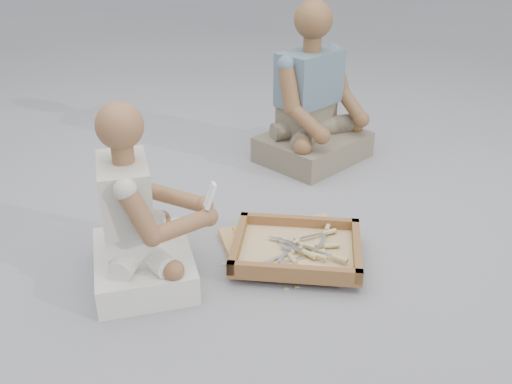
{
  "coord_description": "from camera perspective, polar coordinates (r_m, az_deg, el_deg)",
  "views": [
    {
      "loc": [
        -0.34,
        -2.09,
        1.45
      ],
      "look_at": [
        -0.0,
        0.13,
        0.3
      ],
      "focal_mm": 40.0,
      "sensor_mm": 36.0,
      "label": 1
    }
  ],
  "objects": [
    {
      "name": "tool_tray",
      "position": [
        2.57,
        4.09,
        -5.72
      ],
      "size": [
        0.66,
        0.58,
        0.07
      ],
      "rotation": [
        0.0,
        0.0,
        -0.27
      ],
      "color": "brown",
      "rests_on": "carved_panel"
    },
    {
      "name": "chisel_10",
      "position": [
        2.51,
        3.48,
        -6.42
      ],
      "size": [
        0.06,
        0.22,
        0.02
      ],
      "rotation": [
        0.0,
        0.0,
        -1.37
      ],
      "color": "silver",
      "rests_on": "tool_tray"
    },
    {
      "name": "wood_chip_5",
      "position": [
        2.57,
        -3.19,
        -7.23
      ],
      "size": [
        0.02,
        0.02,
        0.0
      ],
      "primitive_type": "cube",
      "rotation": [
        0.0,
        0.0,
        0.38
      ],
      "color": "#D4B27D",
      "rests_on": "ground"
    },
    {
      "name": "chisel_8",
      "position": [
        2.49,
        7.95,
        -6.47
      ],
      "size": [
        0.17,
        0.16,
        0.02
      ],
      "rotation": [
        0.0,
        0.0,
        -0.75
      ],
      "color": "silver",
      "rests_on": "tool_tray"
    },
    {
      "name": "wood_chip_8",
      "position": [
        2.57,
        2.36,
        -7.29
      ],
      "size": [
        0.02,
        0.02,
        0.0
      ],
      "primitive_type": "cube",
      "rotation": [
        0.0,
        0.0,
        2.89
      ],
      "color": "#D4B27D",
      "rests_on": "ground"
    },
    {
      "name": "ground",
      "position": [
        2.57,
        0.55,
        -7.32
      ],
      "size": [
        60.0,
        60.0,
        0.0
      ],
      "primitive_type": "plane",
      "color": "gray",
      "rests_on": "ground"
    },
    {
      "name": "wood_chip_1",
      "position": [
        2.44,
        4.09,
        -9.42
      ],
      "size": [
        0.02,
        0.02,
        0.0
      ],
      "primitive_type": "cube",
      "rotation": [
        0.0,
        0.0,
        0.16
      ],
      "color": "#D4B27D",
      "rests_on": "ground"
    },
    {
      "name": "chisel_0",
      "position": [
        2.57,
        4.67,
        -5.26
      ],
      "size": [
        0.2,
        0.13,
        0.02
      ],
      "rotation": [
        0.0,
        0.0,
        -0.56
      ],
      "color": "silver",
      "rests_on": "tool_tray"
    },
    {
      "name": "wood_chip_6",
      "position": [
        2.55,
        0.6,
        -7.56
      ],
      "size": [
        0.02,
        0.02,
        0.0
      ],
      "primitive_type": "cube",
      "rotation": [
        0.0,
        0.0,
        0.99
      ],
      "color": "#D4B27D",
      "rests_on": "ground"
    },
    {
      "name": "wood_chip_3",
      "position": [
        2.92,
        7.77,
        -2.95
      ],
      "size": [
        0.02,
        0.02,
        0.0
      ],
      "primitive_type": "cube",
      "rotation": [
        0.0,
        0.0,
        0.68
      ],
      "color": "#D4B27D",
      "rests_on": "ground"
    },
    {
      "name": "wood_chip_2",
      "position": [
        2.42,
        3.07,
        -9.66
      ],
      "size": [
        0.02,
        0.02,
        0.0
      ],
      "primitive_type": "cube",
      "rotation": [
        0.0,
        0.0,
        2.31
      ],
      "color": "#D4B27D",
      "rests_on": "ground"
    },
    {
      "name": "chisel_5",
      "position": [
        2.67,
        6.91,
        -4.08
      ],
      "size": [
        0.22,
        0.07,
        0.02
      ],
      "rotation": [
        0.0,
        0.0,
        0.25
      ],
      "color": "silver",
      "rests_on": "tool_tray"
    },
    {
      "name": "chisel_4",
      "position": [
        2.49,
        5.83,
        -6.26
      ],
      "size": [
        0.18,
        0.15,
        0.02
      ],
      "rotation": [
        0.0,
        0.0,
        -0.67
      ],
      "color": "silver",
      "rests_on": "tool_tray"
    },
    {
      "name": "companion",
      "position": [
        3.52,
        5.72,
        8.2
      ],
      "size": [
        0.79,
        0.76,
        0.96
      ],
      "rotation": [
        0.0,
        0.0,
        3.78
      ],
      "color": "#716451",
      "rests_on": "ground"
    },
    {
      "name": "mobile_phone",
      "position": [
        2.32,
        -4.61,
        -0.37
      ],
      "size": [
        0.06,
        0.05,
        0.11
      ],
      "rotation": [
        -0.35,
        0.0,
        -1.43
      ],
      "color": "white",
      "rests_on": "craftsman"
    },
    {
      "name": "chisel_7",
      "position": [
        2.53,
        5.76,
        -6.17
      ],
      "size": [
        0.22,
        0.08,
        0.02
      ],
      "rotation": [
        0.0,
        0.0,
        0.29
      ],
      "color": "silver",
      "rests_on": "tool_tray"
    },
    {
      "name": "chisel_1",
      "position": [
        2.51,
        4.96,
        -6.02
      ],
      "size": [
        0.14,
        0.19,
        0.02
      ],
      "rotation": [
        0.0,
        0.0,
        -0.97
      ],
      "color": "silver",
      "rests_on": "tool_tray"
    },
    {
      "name": "chisel_6",
      "position": [
        2.69,
        7.1,
        -3.66
      ],
      "size": [
        0.11,
        0.21,
        0.02
      ],
      "rotation": [
        0.0,
        0.0,
        1.12
      ],
      "color": "silver",
      "rests_on": "tool_tray"
    },
    {
      "name": "wood_chip_4",
      "position": [
        2.92,
        4.19,
        -2.7
      ],
      "size": [
        0.02,
        0.02,
        0.0
      ],
      "primitive_type": "cube",
      "rotation": [
        0.0,
        0.0,
        1.21
      ],
      "color": "#D4B27D",
      "rests_on": "ground"
    },
    {
      "name": "wood_chip_0",
      "position": [
        2.62,
        4.86,
        -6.54
      ],
      "size": [
        0.02,
        0.02,
        0.0
      ],
      "primitive_type": "cube",
      "rotation": [
        0.0,
        0.0,
        1.32
      ],
      "color": "#D4B27D",
      "rests_on": "ground"
    },
    {
      "name": "chisel_3",
      "position": [
        2.59,
        3.91,
        -5.15
      ],
      "size": [
        0.15,
        0.18,
        0.02
      ],
      "rotation": [
        0.0,
        0.0,
        0.91
      ],
      "color": "silver",
      "rests_on": "tool_tray"
    },
    {
      "name": "wood_chip_7",
      "position": [
        2.75,
        4.28,
        -4.72
      ],
      "size": [
        0.02,
        0.02,
        0.0
      ],
      "primitive_type": "cube",
      "rotation": [
        0.0,
        0.0,
        2.17
      ],
      "color": "#D4B27D",
      "rests_on": "ground"
    },
    {
      "name": "craftsman",
      "position": [
        2.39,
        -11.66,
        -3.11
      ],
      "size": [
        0.55,
        0.55,
        0.79
      ],
      "rotation": [
        0.0,
        0.0,
        -1.46
      ],
      "color": "silver",
      "rests_on": "ground"
    },
    {
      "name": "chisel_2",
      "position": [
        2.58,
        7.07,
        -5.36
      ],
      "size": [
        0.22,
        0.03,
        0.02
      ],
      "rotation": [
        0.0,
        0.0,
        -0.05
      ],
      "color": "silver",
      "rests_on": "tool_tray"
    },
    {
      "name": "chisel_9",
      "position": [
        2.53,
        3.75,
        -5.95
      ],
      "size": [
        0.2,
        0.11,
        0.02
      ],
      "rotation": [
        0.0,
        0.0,
        0.46
      ],
      "color": "silver",
      "rests_on": "tool_tray"
    },
    {
      "name": "carved_panel",
      "position": [
        2.69,
        2.86,
        -5.13
      ],
      "size": [
        0.6,
        0.44,
        0.04
      ],
      "primitive_type": "cube",
      "rotation": [
        0.0,
        0.0,
        0.12
      ],
      "color": "#A16F3E",
      "rests_on": "ground"
    }
  ]
}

